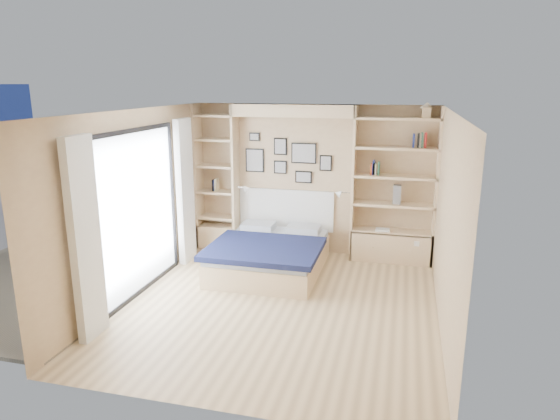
# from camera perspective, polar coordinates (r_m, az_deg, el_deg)

# --- Properties ---
(ground) EXTENTS (4.50, 4.50, 0.00)m
(ground) POSITION_cam_1_polar(r_m,az_deg,el_deg) (6.66, -0.03, -10.81)
(ground) COLOR #D5B582
(ground) RESTS_ON ground
(room_shell) EXTENTS (4.50, 4.50, 4.50)m
(room_shell) POSITION_cam_1_polar(r_m,az_deg,el_deg) (7.80, -0.04, 1.34)
(room_shell) COLOR tan
(room_shell) RESTS_ON ground
(bed) EXTENTS (1.65, 2.06, 1.07)m
(bed) POSITION_cam_1_polar(r_m,az_deg,el_deg) (7.74, -1.10, -5.00)
(bed) COLOR beige
(bed) RESTS_ON ground
(photo_gallery) EXTENTS (1.48, 0.02, 0.82)m
(photo_gallery) POSITION_cam_1_polar(r_m,az_deg,el_deg) (8.39, 0.70, 5.93)
(photo_gallery) COLOR black
(photo_gallery) RESTS_ON ground
(reading_lamps) EXTENTS (1.92, 0.12, 0.15)m
(reading_lamps) POSITION_cam_1_polar(r_m,az_deg,el_deg) (8.23, 1.35, 2.20)
(reading_lamps) COLOR silver
(reading_lamps) RESTS_ON ground
(shelf_decor) EXTENTS (3.56, 0.23, 2.03)m
(shelf_decor) POSITION_cam_1_polar(r_m,az_deg,el_deg) (8.00, 11.49, 5.84)
(shelf_decor) COLOR #B23E17
(shelf_decor) RESTS_ON ground
(deck) EXTENTS (3.20, 4.00, 0.05)m
(deck) POSITION_cam_1_polar(r_m,az_deg,el_deg) (8.25, -25.29, -7.18)
(deck) COLOR #6F6552
(deck) RESTS_ON ground
(deck_chair) EXTENTS (0.74, 0.98, 0.88)m
(deck_chair) POSITION_cam_1_polar(r_m,az_deg,el_deg) (9.03, -22.97, -2.31)
(deck_chair) COLOR tan
(deck_chair) RESTS_ON ground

